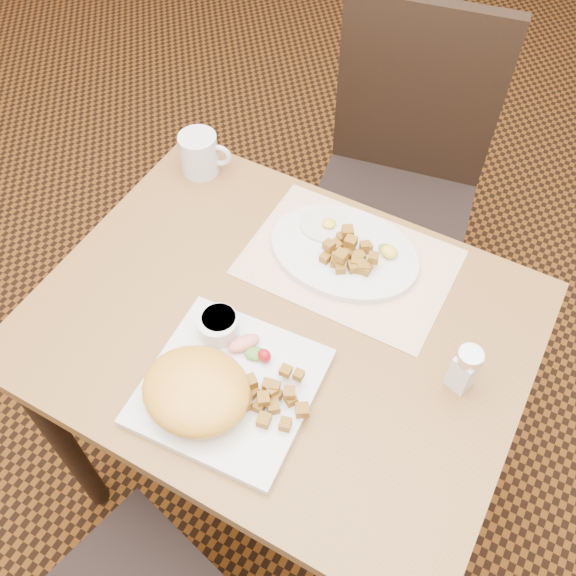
# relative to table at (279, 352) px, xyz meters

# --- Properties ---
(ground) EXTENTS (8.00, 8.00, 0.00)m
(ground) POSITION_rel_table_xyz_m (0.00, 0.00, -0.64)
(ground) COLOR black
(ground) RESTS_ON ground
(table) EXTENTS (0.90, 0.70, 0.75)m
(table) POSITION_rel_table_xyz_m (0.00, 0.00, 0.00)
(table) COLOR #91602D
(table) RESTS_ON ground
(chair_far) EXTENTS (0.49, 0.50, 0.97)m
(chair_far) POSITION_rel_table_xyz_m (-0.02, 0.69, -0.10)
(chair_far) COLOR black
(chair_far) RESTS_ON ground
(placemat) EXTENTS (0.40, 0.28, 0.00)m
(placemat) POSITION_rel_table_xyz_m (0.05, 0.19, 0.11)
(placemat) COLOR white
(placemat) RESTS_ON table
(plate_square) EXTENTS (0.30, 0.30, 0.02)m
(plate_square) POSITION_rel_table_xyz_m (-0.01, -0.16, 0.12)
(plate_square) COLOR silver
(plate_square) RESTS_ON table
(plate_oval) EXTENTS (0.31, 0.23, 0.02)m
(plate_oval) POSITION_rel_table_xyz_m (0.04, 0.20, 0.12)
(plate_oval) COLOR silver
(plate_oval) RESTS_ON placemat
(hollandaise_mound) EXTENTS (0.19, 0.17, 0.07)m
(hollandaise_mound) POSITION_rel_table_xyz_m (-0.04, -0.21, 0.16)
(hollandaise_mound) COLOR gold
(hollandaise_mound) RESTS_ON plate_square
(ramekin) EXTENTS (0.07, 0.07, 0.04)m
(ramekin) POSITION_rel_table_xyz_m (-0.08, -0.08, 0.15)
(ramekin) COLOR silver
(ramekin) RESTS_ON plate_square
(garnish_sq) EXTENTS (0.09, 0.07, 0.03)m
(garnish_sq) POSITION_rel_table_xyz_m (-0.01, -0.09, 0.14)
(garnish_sq) COLOR #387223
(garnish_sq) RESTS_ON plate_square
(fried_egg) EXTENTS (0.10, 0.10, 0.02)m
(fried_egg) POSITION_rel_table_xyz_m (-0.03, 0.24, 0.13)
(fried_egg) COLOR white
(fried_egg) RESTS_ON plate_oval
(garnish_ov) EXTENTS (0.05, 0.04, 0.02)m
(garnish_ov) POSITION_rel_table_xyz_m (0.12, 0.23, 0.14)
(garnish_ov) COLOR #387223
(garnish_ov) RESTS_ON plate_oval
(salt_shaker) EXTENTS (0.05, 0.05, 0.10)m
(salt_shaker) POSITION_rel_table_xyz_m (0.34, 0.04, 0.16)
(salt_shaker) COLOR white
(salt_shaker) RESTS_ON table
(coffee_mug) EXTENTS (0.11, 0.08, 0.09)m
(coffee_mug) POSITION_rel_table_xyz_m (-0.35, 0.27, 0.16)
(coffee_mug) COLOR silver
(coffee_mug) RESTS_ON table
(home_fries_sq) EXTENTS (0.13, 0.11, 0.03)m
(home_fries_sq) POSITION_rel_table_xyz_m (0.07, -0.16, 0.14)
(home_fries_sq) COLOR #A06919
(home_fries_sq) RESTS_ON plate_square
(home_fries_ov) EXTENTS (0.11, 0.10, 0.04)m
(home_fries_ov) POSITION_rel_table_xyz_m (0.05, 0.18, 0.14)
(home_fries_ov) COLOR #A06919
(home_fries_ov) RESTS_ON plate_oval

